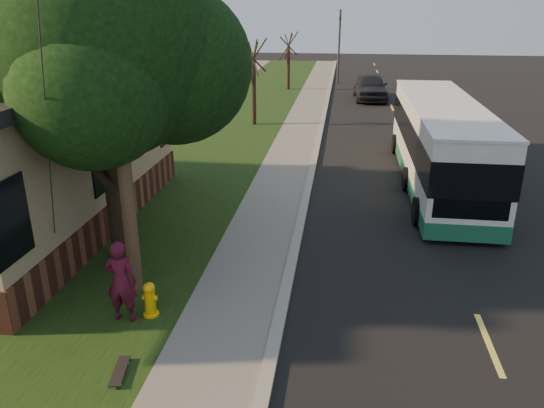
% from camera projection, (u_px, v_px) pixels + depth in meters
% --- Properties ---
extents(ground, '(120.00, 120.00, 0.00)m').
position_uv_depth(ground, '(278.00, 328.00, 10.47)').
color(ground, black).
rests_on(ground, ground).
extents(road, '(8.00, 80.00, 0.01)m').
position_uv_depth(road, '(421.00, 179.00, 19.22)').
color(road, black).
rests_on(road, ground).
extents(curb, '(0.25, 80.00, 0.12)m').
position_uv_depth(curb, '(311.00, 173.00, 19.70)').
color(curb, gray).
rests_on(curb, ground).
extents(sidewalk, '(2.00, 80.00, 0.08)m').
position_uv_depth(sidewalk, '(285.00, 173.00, 19.84)').
color(sidewalk, slate).
rests_on(sidewalk, ground).
extents(grass_verge, '(5.00, 80.00, 0.07)m').
position_uv_depth(grass_verge, '(194.00, 169.00, 20.28)').
color(grass_verge, black).
rests_on(grass_verge, ground).
extents(fire_hydrant, '(0.32, 0.32, 0.74)m').
position_uv_depth(fire_hydrant, '(150.00, 299.00, 10.64)').
color(fire_hydrant, yellow).
rests_on(fire_hydrant, grass_verge).
extents(utility_pole, '(2.86, 3.21, 9.07)m').
position_uv_depth(utility_pole, '(115.00, 79.00, 10.15)').
color(utility_pole, '#473321').
rests_on(utility_pole, ground).
extents(leafy_tree, '(6.30, 6.00, 7.80)m').
position_uv_depth(leafy_tree, '(105.00, 44.00, 11.60)').
color(leafy_tree, black).
rests_on(leafy_tree, grass_verge).
extents(bare_tree_near, '(1.38, 1.21, 4.31)m').
position_uv_depth(bare_tree_near, '(254.00, 84.00, 26.80)').
color(bare_tree_near, black).
rests_on(bare_tree_near, grass_verge).
extents(bare_tree_far, '(1.38, 1.21, 4.03)m').
position_uv_depth(bare_tree_far, '(288.00, 62.00, 37.90)').
color(bare_tree_far, black).
rests_on(bare_tree_far, grass_verge).
extents(traffic_signal, '(0.18, 0.22, 5.50)m').
position_uv_depth(traffic_signal, '(339.00, 41.00, 40.75)').
color(traffic_signal, '#2D2D30').
rests_on(traffic_signal, ground).
extents(transit_bus, '(2.45, 10.62, 2.88)m').
position_uv_depth(transit_bus, '(440.00, 141.00, 18.21)').
color(transit_bus, silver).
rests_on(transit_bus, ground).
extents(skateboarder, '(0.64, 0.43, 1.71)m').
position_uv_depth(skateboarder, '(121.00, 281.00, 10.33)').
color(skateboarder, '#470E21').
rests_on(skateboarder, grass_verge).
extents(skateboard_main, '(0.34, 0.83, 0.08)m').
position_uv_depth(skateboard_main, '(120.00, 371.00, 9.04)').
color(skateboard_main, black).
rests_on(skateboard_main, grass_verge).
extents(distant_car, '(2.24, 5.07, 1.70)m').
position_uv_depth(distant_car, '(370.00, 86.00, 34.62)').
color(distant_car, black).
rests_on(distant_car, ground).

